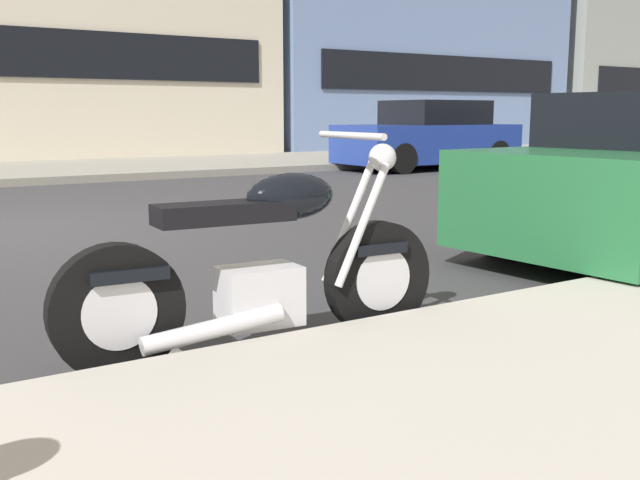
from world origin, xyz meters
name	(u,v)px	position (x,y,z in m)	size (l,w,h in m)	color
sidewalk_far_curb	(418,156)	(12.00, 7.48, 0.07)	(120.00, 5.00, 0.14)	gray
parking_stall_stripe	(150,338)	(0.00, -4.38, 0.00)	(0.12, 2.20, 0.01)	silver
parked_motorcycle	(263,271)	(0.41, -4.92, 0.43)	(2.06, 0.62, 1.11)	black
car_opposite_curb	(429,137)	(9.60, 4.33, 0.69)	(4.04, 1.81, 1.48)	navy
townhouse_far_uphill	(587,17)	(27.09, 13.96, 5.41)	(10.86, 8.43, 10.82)	#939993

